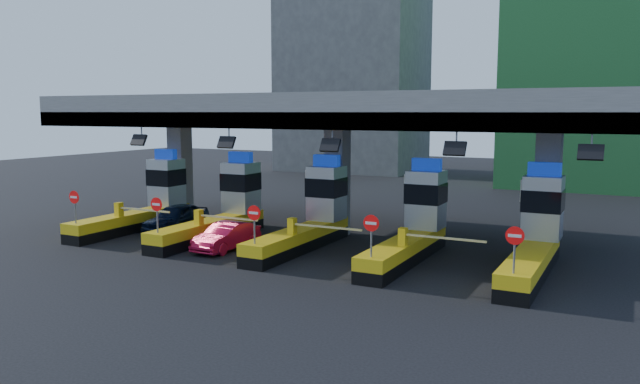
% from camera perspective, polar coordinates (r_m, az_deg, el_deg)
% --- Properties ---
extents(ground, '(120.00, 120.00, 0.00)m').
position_cam_1_polar(ground, '(29.08, -0.99, -4.99)').
color(ground, black).
rests_on(ground, ground).
extents(toll_canopy, '(28.00, 12.09, 7.00)m').
position_cam_1_polar(toll_canopy, '(30.97, 1.51, 7.20)').
color(toll_canopy, slate).
rests_on(toll_canopy, ground).
extents(toll_lane_far_left, '(4.43, 8.00, 4.16)m').
position_cam_1_polar(toll_lane_far_left, '(34.82, -15.44, -0.87)').
color(toll_lane_far_left, black).
rests_on(toll_lane_far_left, ground).
extents(toll_lane_left, '(4.43, 8.00, 4.16)m').
position_cam_1_polar(toll_lane_left, '(31.68, -8.75, -1.48)').
color(toll_lane_left, black).
rests_on(toll_lane_left, ground).
extents(toll_lane_center, '(4.43, 8.00, 4.16)m').
position_cam_1_polar(toll_lane_center, '(29.06, -0.73, -2.19)').
color(toll_lane_center, black).
rests_on(toll_lane_center, ground).
extents(toll_lane_right, '(4.43, 8.00, 4.16)m').
position_cam_1_polar(toll_lane_right, '(27.12, 8.66, -2.97)').
color(toll_lane_right, black).
rests_on(toll_lane_right, ground).
extents(toll_lane_far_right, '(4.43, 8.00, 4.16)m').
position_cam_1_polar(toll_lane_far_right, '(26.00, 19.18, -3.74)').
color(toll_lane_far_right, black).
rests_on(toll_lane_far_right, ground).
extents(bg_building_scaffold, '(18.00, 12.00, 28.00)m').
position_cam_1_polar(bg_building_scaffold, '(57.59, 26.37, 14.38)').
color(bg_building_scaffold, '#1E5926').
rests_on(bg_building_scaffold, ground).
extents(bg_building_concrete, '(14.00, 10.00, 18.00)m').
position_cam_1_polar(bg_building_concrete, '(66.98, 3.02, 9.73)').
color(bg_building_concrete, '#4C4C49').
rests_on(bg_building_concrete, ground).
extents(van, '(2.03, 4.38, 1.45)m').
position_cam_1_polar(van, '(33.31, -13.02, -2.32)').
color(van, black).
rests_on(van, ground).
extents(red_car, '(1.38, 3.76, 1.23)m').
position_cam_1_polar(red_car, '(28.58, -8.54, -4.03)').
color(red_car, '#B30D30').
rests_on(red_car, ground).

